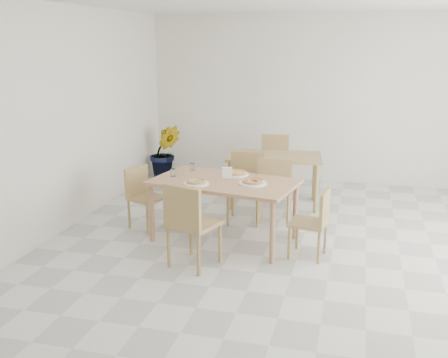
% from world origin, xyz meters
% --- Properties ---
extents(main_table, '(1.82, 1.24, 0.75)m').
position_xyz_m(main_table, '(-0.93, 0.38, 0.68)').
color(main_table, tan).
rests_on(main_table, ground).
extents(chair_south, '(0.58, 0.58, 0.93)m').
position_xyz_m(chair_south, '(-1.08, -0.49, 0.54)').
color(chair_south, '#A38751').
rests_on(chair_south, ground).
extents(chair_north, '(0.49, 0.49, 0.92)m').
position_xyz_m(chair_north, '(-0.84, 1.19, 0.53)').
color(chair_north, '#A38751').
rests_on(chair_north, ground).
extents(chair_west, '(0.51, 0.51, 0.79)m').
position_xyz_m(chair_west, '(-2.07, 0.58, 0.46)').
color(chair_west, '#A38751').
rests_on(chair_west, ground).
extents(chair_east, '(0.44, 0.44, 0.78)m').
position_xyz_m(chair_east, '(0.18, 0.13, 0.45)').
color(chair_east, '#A38751').
rests_on(chair_east, ground).
extents(plate_margherita, '(0.31, 0.31, 0.02)m').
position_xyz_m(plate_margherita, '(-0.86, 0.68, 0.76)').
color(plate_margherita, white).
rests_on(plate_margherita, main_table).
extents(plate_mushroom, '(0.30, 0.30, 0.02)m').
position_xyz_m(plate_mushroom, '(-1.21, 0.15, 0.76)').
color(plate_mushroom, white).
rests_on(plate_mushroom, main_table).
extents(plate_pepperoni, '(0.33, 0.33, 0.02)m').
position_xyz_m(plate_pepperoni, '(-0.57, 0.33, 0.76)').
color(plate_pepperoni, white).
rests_on(plate_pepperoni, main_table).
extents(pizza_margherita, '(0.32, 0.32, 0.03)m').
position_xyz_m(pizza_margherita, '(-0.86, 0.68, 0.78)').
color(pizza_margherita, tan).
rests_on(pizza_margherita, plate_margherita).
extents(pizza_mushroom, '(0.28, 0.28, 0.03)m').
position_xyz_m(pizza_mushroom, '(-1.21, 0.15, 0.78)').
color(pizza_mushroom, tan).
rests_on(pizza_mushroom, plate_mushroom).
extents(pizza_pepperoni, '(0.31, 0.31, 0.03)m').
position_xyz_m(pizza_pepperoni, '(-0.57, 0.33, 0.78)').
color(pizza_pepperoni, tan).
rests_on(pizza_pepperoni, plate_pepperoni).
extents(tumbler_a, '(0.07, 0.07, 0.09)m').
position_xyz_m(tumbler_a, '(-1.59, 0.42, 0.80)').
color(tumbler_a, white).
rests_on(tumbler_a, main_table).
extents(tumbler_b, '(0.07, 0.07, 0.09)m').
position_xyz_m(tumbler_b, '(-1.46, 0.79, 0.79)').
color(tumbler_b, white).
rests_on(tumbler_b, main_table).
extents(napkin_holder, '(0.14, 0.09, 0.14)m').
position_xyz_m(napkin_holder, '(-0.91, 0.45, 0.82)').
color(napkin_holder, silver).
rests_on(napkin_holder, main_table).
extents(fork_a, '(0.04, 0.19, 0.01)m').
position_xyz_m(fork_a, '(-1.46, 0.50, 0.75)').
color(fork_a, silver).
rests_on(fork_a, main_table).
extents(fork_b, '(0.05, 0.18, 0.01)m').
position_xyz_m(fork_b, '(-1.52, 0.62, 0.75)').
color(fork_b, silver).
rests_on(fork_b, main_table).
extents(second_table, '(1.44, 0.94, 0.75)m').
position_xyz_m(second_table, '(-0.59, 1.93, 0.66)').
color(second_table, '#A38751').
rests_on(second_table, ground).
extents(chair_back_s, '(0.49, 0.49, 0.89)m').
position_xyz_m(chair_back_s, '(-0.45, 1.19, 0.52)').
color(chair_back_s, '#A38751').
rests_on(chair_back_s, ground).
extents(chair_back_n, '(0.50, 0.50, 0.89)m').
position_xyz_m(chair_back_n, '(-0.70, 2.73, 0.52)').
color(chair_back_n, '#A38751').
rests_on(chair_back_n, ground).
extents(plate_empty, '(0.31, 0.31, 0.02)m').
position_xyz_m(plate_empty, '(-1.04, 1.71, 0.76)').
color(plate_empty, white).
rests_on(plate_empty, second_table).
extents(potted_plant, '(0.66, 0.61, 0.97)m').
position_xyz_m(potted_plant, '(-2.65, 2.90, 0.48)').
color(potted_plant, '#1D611D').
rests_on(potted_plant, ground).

